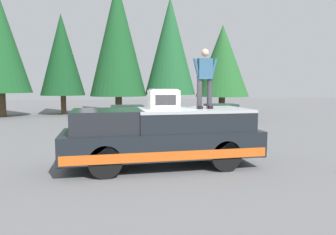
{
  "coord_description": "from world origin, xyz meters",
  "views": [
    {
      "loc": [
        -8.89,
        1.72,
        2.3
      ],
      "look_at": [
        0.31,
        -0.26,
        1.35
      ],
      "focal_mm": 33.61,
      "sensor_mm": 36.0,
      "label": 1
    }
  ],
  "objects_px": {
    "pickup_truck": "(162,136)",
    "parked_car_maroon": "(220,113)",
    "person_on_truck_bed": "(205,77)",
    "parked_car_grey": "(126,115)",
    "compressor_unit": "(163,99)"
  },
  "relations": [
    {
      "from": "compressor_unit",
      "to": "person_on_truck_bed",
      "type": "distance_m",
      "value": 1.33
    },
    {
      "from": "pickup_truck",
      "to": "parked_car_grey",
      "type": "xyz_separation_m",
      "value": [
        9.91,
        0.24,
        -0.29
      ]
    },
    {
      "from": "person_on_truck_bed",
      "to": "parked_car_maroon",
      "type": "height_order",
      "value": "person_on_truck_bed"
    },
    {
      "from": "parked_car_maroon",
      "to": "person_on_truck_bed",
      "type": "bearing_deg",
      "value": 156.18
    },
    {
      "from": "pickup_truck",
      "to": "parked_car_grey",
      "type": "distance_m",
      "value": 9.92
    },
    {
      "from": "pickup_truck",
      "to": "parked_car_maroon",
      "type": "bearing_deg",
      "value": -29.7
    },
    {
      "from": "compressor_unit",
      "to": "parked_car_maroon",
      "type": "height_order",
      "value": "compressor_unit"
    },
    {
      "from": "person_on_truck_bed",
      "to": "parked_car_grey",
      "type": "distance_m",
      "value": 10.33
    },
    {
      "from": "parked_car_maroon",
      "to": "parked_car_grey",
      "type": "relative_size",
      "value": 1.0
    },
    {
      "from": "compressor_unit",
      "to": "person_on_truck_bed",
      "type": "bearing_deg",
      "value": -103.45
    },
    {
      "from": "pickup_truck",
      "to": "compressor_unit",
      "type": "relative_size",
      "value": 6.6
    },
    {
      "from": "parked_car_maroon",
      "to": "parked_car_grey",
      "type": "distance_m",
      "value": 5.92
    },
    {
      "from": "compressor_unit",
      "to": "person_on_truck_bed",
      "type": "height_order",
      "value": "person_on_truck_bed"
    },
    {
      "from": "pickup_truck",
      "to": "compressor_unit",
      "type": "distance_m",
      "value": 1.07
    },
    {
      "from": "parked_car_maroon",
      "to": "parked_car_grey",
      "type": "height_order",
      "value": "same"
    }
  ]
}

